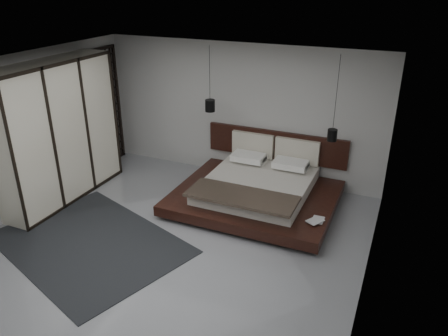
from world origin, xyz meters
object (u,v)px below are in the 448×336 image
at_px(lattice_screen, 107,107).
at_px(wardrobe, 58,132).
at_px(rug, 90,243).
at_px(pendant_right, 332,135).
at_px(bed, 258,188).
at_px(pendant_left, 210,106).

relative_size(lattice_screen, wardrobe, 0.97).
bearing_deg(rug, pendant_right, 41.84).
height_order(bed, wardrobe, wardrobe).
bearing_deg(pendant_left, lattice_screen, 178.37).
xyz_separation_m(lattice_screen, pendant_right, (4.97, -0.07, 0.09)).
bearing_deg(lattice_screen, bed, -8.26).
bearing_deg(pendant_left, wardrobe, -143.70).
height_order(lattice_screen, bed, lattice_screen).
bearing_deg(bed, pendant_left, 158.45).
relative_size(pendant_right, rug, 0.50).
height_order(bed, rug, bed).
bearing_deg(rug, pendant_left, 74.10).
distance_m(pendant_left, rug, 3.42).
height_order(lattice_screen, pendant_right, pendant_right).
bearing_deg(pendant_right, pendant_left, 180.00).
xyz_separation_m(pendant_left, rug, (-0.82, -2.89, -1.65)).
bearing_deg(rug, bed, 50.01).
bearing_deg(pendant_left, rug, -105.90).
xyz_separation_m(lattice_screen, bed, (3.77, -0.55, -1.00)).
relative_size(lattice_screen, pendant_left, 2.05).
distance_m(bed, wardrobe, 3.87).
height_order(pendant_right, rug, pendant_right).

